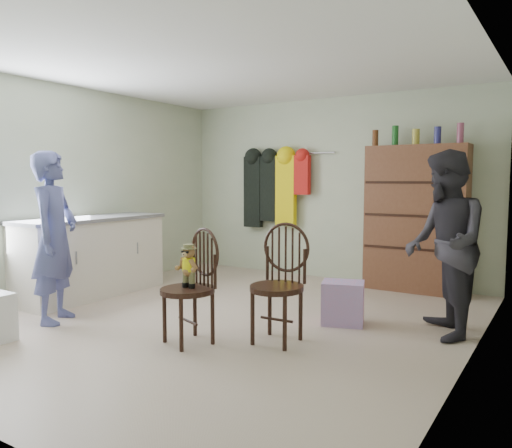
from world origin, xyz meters
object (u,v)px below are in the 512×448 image
Objects in this scene: counter at (91,256)px; dresser at (416,218)px; chair_front at (193,278)px; chair_far at (280,278)px.

counter is 0.91× the size of dresser.
chair_front is (2.13, -0.69, 0.09)m from counter.
counter is at bearing -144.31° from dresser.
counter is 2.24m from chair_front.
dresser reaches higher than chair_front.
chair_far reaches higher than counter.
dresser is (1.07, 2.99, 0.35)m from chair_front.
chair_front is 0.48× the size of dresser.
dresser reaches higher than chair_far.
dresser is (3.20, 2.30, 0.44)m from counter.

